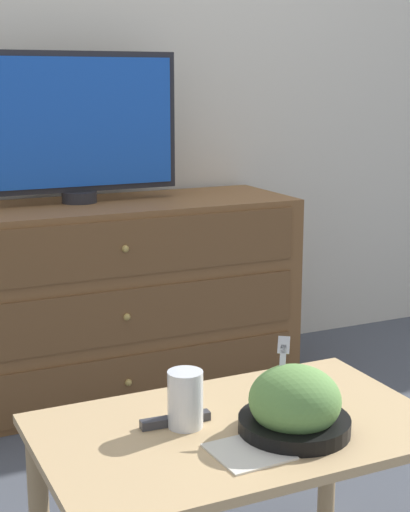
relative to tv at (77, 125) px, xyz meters
The scene contains 9 objects.
ground_plane 1.00m from the tv, 50.16° to the left, with size 12.00×12.00×0.00m, color #474C56.
wall_back 0.44m from the tv, 53.42° to the left, with size 12.00×0.05×2.60m.
dresser 0.62m from the tv, 41.39° to the right, with size 1.38×0.47×0.70m.
tv is the anchor object (origin of this frame).
coffee_table 1.48m from the tv, 92.80° to the right, with size 0.81×0.50×0.43m.
takeout_bowl 1.50m from the tv, 89.16° to the right, with size 0.23×0.23×0.18m.
drink_cup 1.40m from the tv, 97.24° to the right, with size 0.07×0.07×0.12m.
napkin 1.56m from the tv, 94.05° to the right, with size 0.14×0.14×0.00m.
remote_control 1.40m from the tv, 97.97° to the right, with size 0.15×0.03×0.02m.
Camera 1 is at (-0.93, -2.86, 1.12)m, focal length 55.00 mm.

